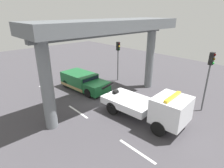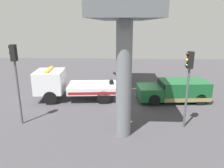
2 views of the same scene
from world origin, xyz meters
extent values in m
cube|color=#423F44|center=(0.00, 0.00, -0.05)|extent=(60.00, 40.00, 0.10)
cube|color=silver|center=(-6.00, -2.98, 0.00)|extent=(2.60, 0.16, 0.01)
cube|color=silver|center=(0.00, -2.98, 0.00)|extent=(2.60, 0.16, 0.01)
cube|color=silver|center=(6.00, -2.98, 0.00)|extent=(2.60, 0.16, 0.01)
cube|color=white|center=(2.78, -0.10, 0.93)|extent=(4.04, 2.73, 0.55)
cube|color=white|center=(6.09, 0.19, 1.48)|extent=(2.24, 2.48, 1.65)
cube|color=black|center=(6.70, 0.25, 1.84)|extent=(0.25, 2.20, 0.66)
cube|color=maroon|center=(2.67, 1.10, 0.84)|extent=(3.64, 0.34, 0.20)
cylinder|color=black|center=(0.59, -0.29, 1.66)|extent=(1.42, 0.30, 1.07)
cylinder|color=black|center=(1.39, -0.22, 1.32)|extent=(0.40, 0.48, 0.36)
cube|color=yellow|center=(6.09, 0.19, 2.38)|extent=(0.41, 1.93, 0.16)
cylinder|color=black|center=(5.80, 1.21, 0.50)|extent=(1.02, 0.41, 1.00)
cylinder|color=black|center=(5.98, -0.86, 0.50)|extent=(1.02, 0.41, 1.00)
cylinder|color=black|center=(1.92, 0.87, 0.50)|extent=(1.02, 0.41, 1.00)
cylinder|color=black|center=(2.10, -1.21, 0.50)|extent=(1.02, 0.41, 1.00)
cube|color=#195B2D|center=(-4.11, -0.06, 0.91)|extent=(3.64, 2.50, 1.35)
cube|color=#195B2D|center=(-1.53, 0.17, 0.71)|extent=(1.91, 2.26, 0.95)
cube|color=black|center=(-2.37, 0.10, 1.20)|extent=(0.23, 1.93, 0.59)
cube|color=#9E8451|center=(-4.11, -0.06, 0.41)|extent=(3.66, 2.51, 0.28)
cylinder|color=black|center=(-1.76, 1.11, 0.42)|extent=(0.86, 0.35, 0.84)
cylinder|color=black|center=(-1.59, -0.80, 0.42)|extent=(0.86, 0.35, 0.84)
cylinder|color=black|center=(-5.14, 0.82, 0.42)|extent=(0.86, 0.35, 0.84)
cylinder|color=black|center=(-4.97, -1.10, 0.42)|extent=(0.86, 0.35, 0.84)
cylinder|color=slate|center=(0.51, 5.35, 2.99)|extent=(0.79, 0.79, 5.98)
cylinder|color=slate|center=(0.51, -5.35, 2.99)|extent=(0.79, 0.79, 5.98)
cube|color=#5B5F63|center=(0.51, 0.00, 6.38)|extent=(3.60, 12.71, 0.81)
cube|color=#4A4E52|center=(0.51, 0.00, 5.80)|extent=(0.50, 12.31, 0.36)
cylinder|color=#515456|center=(-3.00, 4.35, 1.71)|extent=(0.12, 0.12, 3.43)
cube|color=black|center=(-3.00, 4.35, 3.88)|extent=(0.28, 0.32, 0.90)
sphere|color=#360605|center=(-2.84, 4.35, 4.18)|extent=(0.18, 0.18, 0.18)
sphere|color=gold|center=(-2.84, 4.35, 3.88)|extent=(0.18, 0.18, 0.18)
sphere|color=black|center=(-2.84, 4.35, 3.58)|extent=(0.18, 0.18, 0.18)
cylinder|color=#515456|center=(6.50, 4.35, 1.88)|extent=(0.12, 0.12, 3.75)
cube|color=black|center=(6.50, 4.35, 4.20)|extent=(0.28, 0.32, 0.90)
sphere|color=#360605|center=(6.66, 4.35, 4.50)|extent=(0.18, 0.18, 0.18)
sphere|color=#3A2D06|center=(6.66, 4.35, 4.20)|extent=(0.18, 0.18, 0.18)
sphere|color=green|center=(6.66, 4.35, 3.90)|extent=(0.18, 0.18, 0.18)
cone|color=orange|center=(0.55, 1.86, 0.28)|extent=(0.42, 0.42, 0.55)
cube|color=black|center=(0.55, 1.86, 0.01)|extent=(0.46, 0.46, 0.03)
camera|label=1|loc=(11.15, -9.64, 7.33)|focal=29.62mm
camera|label=2|loc=(0.62, 15.64, 5.75)|focal=34.09mm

